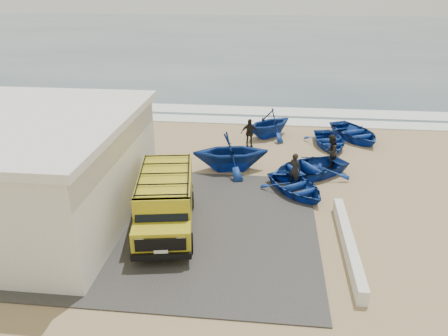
{
  "coord_description": "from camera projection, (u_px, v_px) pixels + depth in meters",
  "views": [
    {
      "loc": [
        1.96,
        -16.74,
        9.18
      ],
      "look_at": [
        0.01,
        1.19,
        1.2
      ],
      "focal_mm": 35.0,
      "sensor_mm": 36.0,
      "label": 1
    }
  ],
  "objects": [
    {
      "name": "boat_far_left",
      "position": [
        269.0,
        123.0,
        26.74
      ],
      "size": [
        4.42,
        4.41,
        1.77
      ],
      "primitive_type": "imported",
      "rotation": [
        0.0,
        0.0,
        -0.8
      ],
      "color": "navy",
      "rests_on": "ground"
    },
    {
      "name": "boat_near_left",
      "position": [
        296.0,
        187.0,
        19.87
      ],
      "size": [
        3.95,
        4.19,
        0.71
      ],
      "primitive_type": "imported",
      "rotation": [
        0.0,
        0.0,
        0.61
      ],
      "color": "navy",
      "rests_on": "ground"
    },
    {
      "name": "ocean",
      "position": [
        261.0,
        38.0,
        70.03
      ],
      "size": [
        180.0,
        88.0,
        0.01
      ],
      "primitive_type": "cube",
      "color": "#385166",
      "rests_on": "ground"
    },
    {
      "name": "boat_near_right",
      "position": [
        308.0,
        168.0,
        21.61
      ],
      "size": [
        5.18,
        4.81,
        0.87
      ],
      "primitive_type": "imported",
      "rotation": [
        0.0,
        0.0,
        -1.0
      ],
      "color": "navy",
      "rests_on": "ground"
    },
    {
      "name": "boat_mid_left",
      "position": [
        231.0,
        152.0,
        22.09
      ],
      "size": [
        4.36,
        3.95,
        2.01
      ],
      "primitive_type": "imported",
      "rotation": [
        0.0,
        0.0,
        1.76
      ],
      "color": "navy",
      "rests_on": "ground"
    },
    {
      "name": "fisherman_back",
      "position": [
        249.0,
        133.0,
        25.23
      ],
      "size": [
        1.05,
        0.65,
        1.67
      ],
      "primitive_type": "imported",
      "rotation": [
        0.0,
        0.0,
        0.26
      ],
      "color": "black",
      "rests_on": "ground"
    },
    {
      "name": "fisherman_middle",
      "position": [
        331.0,
        151.0,
        22.42
      ],
      "size": [
        0.98,
        1.07,
        1.77
      ],
      "primitive_type": "imported",
      "rotation": [
        0.0,
        0.0,
        -2.03
      ],
      "color": "black",
      "rests_on": "ground"
    },
    {
      "name": "van",
      "position": [
        165.0,
        200.0,
        16.94
      ],
      "size": [
        2.87,
        5.48,
        2.24
      ],
      "rotation": [
        0.0,
        0.0,
        0.17
      ],
      "color": "gold",
      "rests_on": "ground"
    },
    {
      "name": "parapet",
      "position": [
        348.0,
        244.0,
        15.79
      ],
      "size": [
        0.35,
        6.0,
        0.55
      ],
      "primitive_type": "cube",
      "color": "silver",
      "rests_on": "ground"
    },
    {
      "name": "slab",
      "position": [
        166.0,
        225.0,
        17.49
      ],
      "size": [
        12.0,
        10.0,
        0.05
      ],
      "primitive_type": "cube",
      "color": "#3B3936",
      "rests_on": "ground"
    },
    {
      "name": "ground",
      "position": [
        221.0,
        204.0,
        19.12
      ],
      "size": [
        160.0,
        160.0,
        0.0
      ],
      "primitive_type": "plane",
      "color": "tan"
    },
    {
      "name": "surf_line",
      "position": [
        241.0,
        120.0,
        30.02
      ],
      "size": [
        180.0,
        1.6,
        0.06
      ],
      "primitive_type": "cube",
      "color": "white",
      "rests_on": "ground"
    },
    {
      "name": "fisherman_front",
      "position": [
        295.0,
        169.0,
        20.52
      ],
      "size": [
        0.71,
        0.67,
        1.64
      ],
      "primitive_type": "imported",
      "rotation": [
        0.0,
        0.0,
        2.51
      ],
      "color": "black",
      "rests_on": "ground"
    },
    {
      "name": "boat_mid_right",
      "position": [
        329.0,
        141.0,
        25.39
      ],
      "size": [
        3.05,
        3.84,
        0.71
      ],
      "primitive_type": "imported",
      "rotation": [
        0.0,
        0.0,
        0.18
      ],
      "color": "navy",
      "rests_on": "ground"
    },
    {
      "name": "building",
      "position": [
        26.0,
        170.0,
        17.17
      ],
      "size": [
        8.4,
        9.4,
        4.3
      ],
      "color": "white",
      "rests_on": "ground"
    },
    {
      "name": "boat_far_right",
      "position": [
        355.0,
        133.0,
        26.53
      ],
      "size": [
        4.34,
        4.9,
        0.84
      ],
      "primitive_type": "imported",
      "rotation": [
        0.0,
        0.0,
        0.44
      ],
      "color": "navy",
      "rests_on": "ground"
    },
    {
      "name": "surf_wash",
      "position": [
        243.0,
        110.0,
        32.3
      ],
      "size": [
        180.0,
        2.2,
        0.04
      ],
      "primitive_type": "cube",
      "color": "white",
      "rests_on": "ground"
    }
  ]
}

